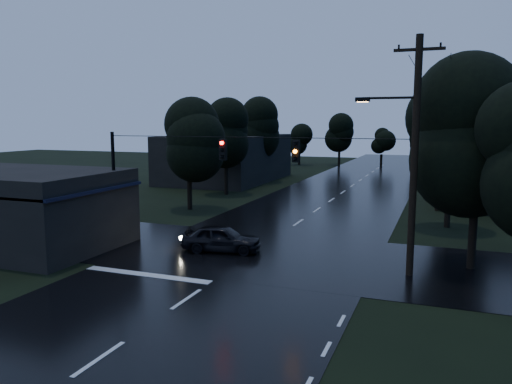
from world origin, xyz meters
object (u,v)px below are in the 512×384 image
Objects in this scene: utility_pole_main at (412,152)px; car at (222,238)px; utility_pole_far at (439,158)px; storefront at (6,207)px.

car is at bearing 175.40° from utility_pole_main.
car is (-9.96, -16.27, -3.20)m from utility_pole_far.
utility_pole_far is (21.25, 19.00, 1.86)m from storefront.
utility_pole_far reaches higher than storefront.
utility_pole_main is 2.50× the size of car.
car is at bearing -121.48° from utility_pole_far.
utility_pole_main reaches higher than storefront.
storefront is 3.04× the size of car.
utility_pole_far is (0.89, 17.00, -1.38)m from utility_pole_main.
utility_pole_far is at bearing -41.59° from car.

